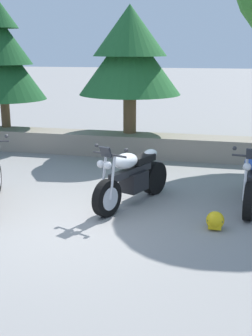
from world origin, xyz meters
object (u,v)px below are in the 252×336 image
object	(u,v)px
rider_helmet	(215,221)
pine_tree_far_left	(1,58)
motorcycle_white_centre	(131,178)
pine_tree_mid_left	(130,52)

from	to	relation	value
rider_helmet	pine_tree_far_left	size ratio (longest dim) A/B	0.08
motorcycle_white_centre	pine_tree_far_left	distance (m)	6.27
pine_tree_mid_left	rider_helmet	bearing A→B (deg)	-62.72
rider_helmet	pine_tree_mid_left	xyz separation A→B (m)	(-2.39, 4.64, 2.45)
motorcycle_white_centre	pine_tree_mid_left	distance (m)	4.48
pine_tree_mid_left	pine_tree_far_left	bearing A→B (deg)	178.94
pine_tree_far_left	pine_tree_mid_left	distance (m)	3.58
motorcycle_white_centre	pine_tree_mid_left	size ratio (longest dim) A/B	0.62
rider_helmet	pine_tree_far_left	bearing A→B (deg)	141.75
rider_helmet	pine_tree_far_left	xyz separation A→B (m)	(-5.97, 4.71, 2.30)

